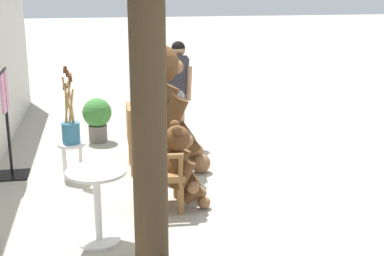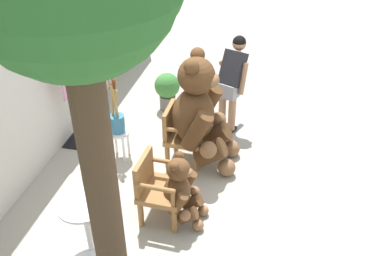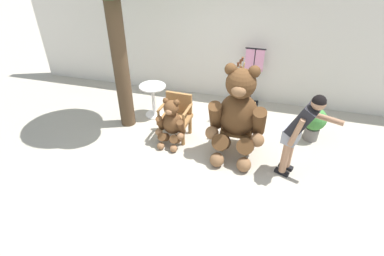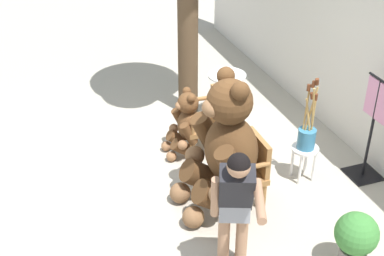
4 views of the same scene
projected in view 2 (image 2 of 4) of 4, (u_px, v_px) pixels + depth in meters
ground_plane at (201, 188)px, 5.82m from camera, size 60.00×60.00×0.00m
back_wall at (19, 79)px, 5.49m from camera, size 10.00×0.16×2.80m
wooden_chair_left at (158, 186)px, 5.15m from camera, size 0.58×0.55×0.86m
wooden_chair_right at (181, 132)px, 6.14m from camera, size 0.57×0.53×0.86m
teddy_bear_large at (200, 113)px, 5.89m from camera, size 1.02×0.96×1.70m
teddy_bear_small at (181, 190)px, 5.10m from camera, size 0.57×0.54×0.95m
person_visitor at (232, 78)px, 6.61m from camera, size 0.84×0.48×1.54m
white_stool at (119, 137)px, 6.23m from camera, size 0.34×0.34×0.46m
brush_bucket at (117, 119)px, 6.06m from camera, size 0.22×0.22×0.96m
round_side_table at (87, 222)px, 4.68m from camera, size 0.56×0.56×0.72m
potted_plant at (167, 89)px, 7.41m from camera, size 0.44×0.44×0.68m
clothing_display_stand at (73, 103)px, 6.35m from camera, size 0.44×0.40×1.36m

